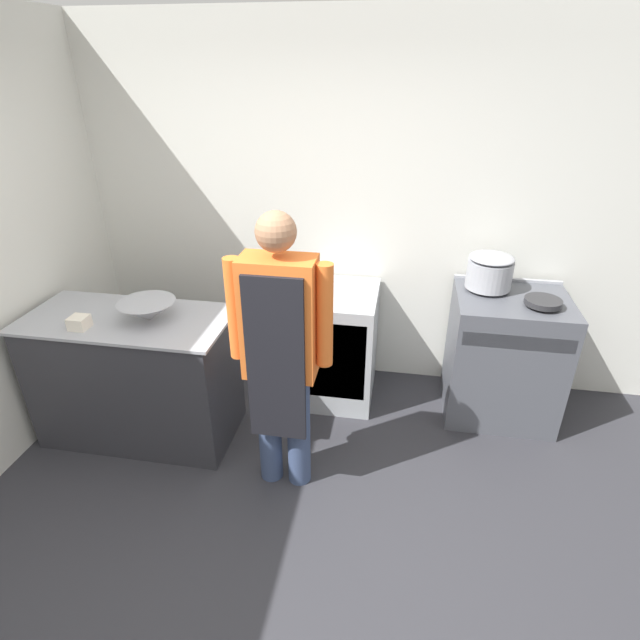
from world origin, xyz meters
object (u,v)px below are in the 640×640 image
object	(u,v)px
stove	(503,356)
fridge_unit	(338,344)
stock_pot	(490,271)
mixing_bowl	(148,311)
plastic_tub	(79,323)
person_cook	(280,346)
saute_pan	(543,302)

from	to	relation	value
stove	fridge_unit	distance (m)	1.21
fridge_unit	stock_pot	xyz separation A→B (m)	(1.04, 0.09, 0.64)
mixing_bowl	plastic_tub	xyz separation A→B (m)	(-0.36, -0.18, -0.03)
fridge_unit	mixing_bowl	bearing A→B (deg)	-147.84
stock_pot	plastic_tub	bearing A→B (deg)	-158.89
stock_pot	mixing_bowl	bearing A→B (deg)	-159.72
mixing_bowl	stock_pot	size ratio (longest dim) A/B	1.15
stove	fridge_unit	size ratio (longest dim) A/B	1.10
mixing_bowl	plastic_tub	bearing A→B (deg)	-154.16
mixing_bowl	stock_pot	distance (m)	2.30
person_cook	plastic_tub	distance (m)	1.30
person_cook	saute_pan	xyz separation A→B (m)	(1.55, 0.85, -0.00)
person_cook	mixing_bowl	world-z (taller)	person_cook
stove	plastic_tub	size ratio (longest dim) A/B	8.78
person_cook	mixing_bowl	bearing A→B (deg)	162.94
stove	saute_pan	xyz separation A→B (m)	(0.15, -0.11, 0.50)
plastic_tub	stock_pot	distance (m)	2.71
person_cook	saute_pan	bearing A→B (deg)	28.77
fridge_unit	saute_pan	size ratio (longest dim) A/B	3.66
person_cook	mixing_bowl	size ratio (longest dim) A/B	4.79
person_cook	stock_pot	xyz separation A→B (m)	(1.23, 1.08, 0.10)
fridge_unit	stock_pot	distance (m)	1.22
stove	saute_pan	size ratio (longest dim) A/B	4.01
mixing_bowl	plastic_tub	size ratio (longest dim) A/B	3.32
person_cook	saute_pan	size ratio (longest dim) A/B	7.26
person_cook	mixing_bowl	distance (m)	0.97
person_cook	mixing_bowl	xyz separation A→B (m)	(-0.93, 0.28, -0.00)
fridge_unit	plastic_tub	distance (m)	1.80
person_cook	stock_pot	size ratio (longest dim) A/B	5.52
fridge_unit	stove	bearing A→B (deg)	-1.02
saute_pan	stove	bearing A→B (deg)	143.46
plastic_tub	stock_pot	world-z (taller)	stock_pot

